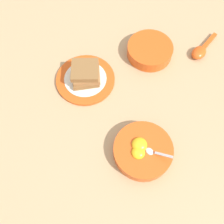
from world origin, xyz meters
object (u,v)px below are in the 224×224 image
(toast_plate, at_px, (85,79))
(soup_spoon, at_px, (201,51))
(egg_bowl, at_px, (143,150))
(toast_sandwich, at_px, (85,74))
(congee_bowl, at_px, (150,50))

(toast_plate, bearing_deg, soup_spoon, -120.04)
(egg_bowl, bearing_deg, soup_spoon, -77.37)
(soup_spoon, bearing_deg, toast_sandwich, 60.03)
(egg_bowl, xyz_separation_m, congee_bowl, (0.23, -0.31, 0.00))
(egg_bowl, relative_size, toast_plate, 0.87)
(egg_bowl, height_order, toast_plate, egg_bowl)
(toast_plate, relative_size, soup_spoon, 1.31)
(toast_plate, xyz_separation_m, toast_sandwich, (-0.00, -0.00, 0.03))
(toast_sandwich, bearing_deg, egg_bowl, 168.57)
(toast_sandwich, height_order, congee_bowl, toast_sandwich)
(toast_plate, xyz_separation_m, soup_spoon, (-0.22, -0.38, 0.01))
(soup_spoon, bearing_deg, egg_bowl, 102.63)
(toast_sandwich, distance_m, soup_spoon, 0.44)
(soup_spoon, height_order, congee_bowl, congee_bowl)
(egg_bowl, bearing_deg, toast_plate, -10.92)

